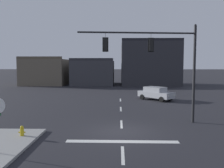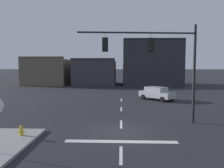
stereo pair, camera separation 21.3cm
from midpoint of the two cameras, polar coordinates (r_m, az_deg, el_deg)
name	(u,v)px [view 1 (the left image)]	position (r m, az deg, el deg)	size (l,w,h in m)	color
ground_plane	(122,132)	(15.96, 1.94, -11.22)	(400.00, 400.00, 0.00)	#232328
stop_bar_paint	(122,142)	(14.05, 1.98, -13.44)	(6.40, 0.50, 0.01)	silver
lane_centreline	(121,124)	(17.89, 1.91, -9.45)	(0.16, 26.40, 0.01)	silver
signal_mast_near_side	(162,56)	(18.03, 11.33, 6.41)	(8.62, 1.10, 7.30)	black
car_lot_nearside	(156,93)	(29.98, 10.10, -2.13)	(4.35, 4.41, 1.61)	#9EA0A5
fire_hydrant	(22,133)	(15.54, -20.89, -10.71)	(0.40, 0.30, 0.75)	gold
building_row	(108,68)	(52.40, -1.16, 3.78)	(32.74, 11.96, 9.44)	#665B4C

